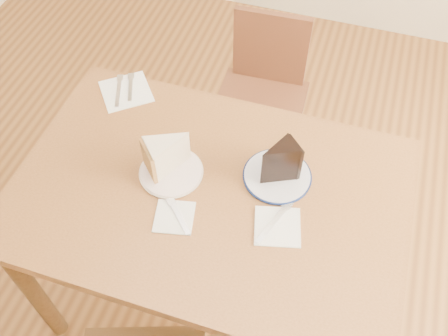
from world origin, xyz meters
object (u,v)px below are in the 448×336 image
plate_navy (277,176)px  chocolate_cake (277,164)px  carrot_cake (170,153)px  plate_cream (171,172)px  chair_far (262,95)px  table (210,208)px

plate_navy → chocolate_cake: bearing=-115.6°
carrot_cake → chocolate_cake: (0.32, 0.05, 0.01)m
plate_cream → carrot_cake: (-0.01, 0.02, 0.06)m
plate_cream → carrot_cake: 0.07m
chair_far → plate_navy: bearing=104.9°
carrot_cake → chocolate_cake: 0.32m
plate_navy → carrot_cake: size_ratio=1.55×
plate_navy → chocolate_cake: chocolate_cake is taller
plate_navy → plate_cream: bearing=-164.8°
chocolate_cake → plate_navy: bearing=-70.7°
plate_cream → chocolate_cake: 0.33m
table → carrot_cake: 0.22m
plate_navy → carrot_cake: carrot_cake is taller
plate_navy → chocolate_cake: size_ratio=1.62×
plate_cream → carrot_cake: bearing=107.1°
table → chair_far: size_ratio=1.55×
plate_cream → chocolate_cake: (0.31, 0.08, 0.07)m
table → carrot_cake: bearing=160.4°
chocolate_cake → carrot_cake: bearing=54.1°
plate_navy → table: bearing=-148.6°
chair_far → carrot_cake: 0.82m
table → carrot_cake: size_ratio=9.11×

